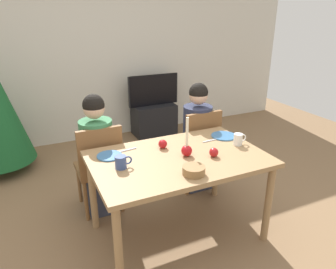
# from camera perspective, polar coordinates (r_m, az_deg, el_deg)

# --- Properties ---
(ground_plane) EXTENTS (7.68, 7.68, 0.00)m
(ground_plane) POSITION_cam_1_polar(r_m,az_deg,el_deg) (2.97, 1.70, -17.15)
(ground_plane) COLOR brown
(back_wall) EXTENTS (6.40, 0.10, 2.60)m
(back_wall) POSITION_cam_1_polar(r_m,az_deg,el_deg) (4.81, -12.55, 14.55)
(back_wall) COLOR beige
(back_wall) RESTS_ON ground
(dining_table) EXTENTS (1.40, 0.90, 0.75)m
(dining_table) POSITION_cam_1_polar(r_m,az_deg,el_deg) (2.60, 1.87, -5.65)
(dining_table) COLOR #99754C
(dining_table) RESTS_ON ground
(chair_left) EXTENTS (0.40, 0.40, 0.90)m
(chair_left) POSITION_cam_1_polar(r_m,az_deg,el_deg) (3.04, -12.20, -5.22)
(chair_left) COLOR brown
(chair_left) RESTS_ON ground
(chair_right) EXTENTS (0.40, 0.40, 0.90)m
(chair_right) POSITION_cam_1_polar(r_m,az_deg,el_deg) (3.39, 5.44, -1.87)
(chair_right) COLOR brown
(chair_right) RESTS_ON ground
(person_left_child) EXTENTS (0.30, 0.30, 1.17)m
(person_left_child) POSITION_cam_1_polar(r_m,az_deg,el_deg) (3.04, -12.43, -3.99)
(person_left_child) COLOR #33384C
(person_left_child) RESTS_ON ground
(person_right_child) EXTENTS (0.30, 0.30, 1.17)m
(person_right_child) POSITION_cam_1_polar(r_m,az_deg,el_deg) (3.39, 5.20, -0.78)
(person_right_child) COLOR #33384C
(person_right_child) RESTS_ON ground
(tv_stand) EXTENTS (0.64, 0.40, 0.48)m
(tv_stand) POSITION_cam_1_polar(r_m,az_deg,el_deg) (4.98, -2.54, 2.72)
(tv_stand) COLOR black
(tv_stand) RESTS_ON ground
(tv) EXTENTS (0.79, 0.05, 0.46)m
(tv) POSITION_cam_1_polar(r_m,az_deg,el_deg) (4.85, -2.63, 7.98)
(tv) COLOR black
(tv) RESTS_ON tv_stand
(candle_centerpiece) EXTENTS (0.09, 0.09, 0.33)m
(candle_centerpiece) POSITION_cam_1_polar(r_m,az_deg,el_deg) (2.55, 3.39, -2.47)
(candle_centerpiece) COLOR red
(candle_centerpiece) RESTS_ON dining_table
(plate_left) EXTENTS (0.20, 0.20, 0.01)m
(plate_left) POSITION_cam_1_polar(r_m,az_deg,el_deg) (2.61, -10.47, -3.78)
(plate_left) COLOR teal
(plate_left) RESTS_ON dining_table
(plate_right) EXTENTS (0.23, 0.23, 0.01)m
(plate_right) POSITION_cam_1_polar(r_m,az_deg,el_deg) (3.00, 10.00, -0.25)
(plate_right) COLOR teal
(plate_right) RESTS_ON dining_table
(mug_left) EXTENTS (0.13, 0.09, 0.10)m
(mug_left) POSITION_cam_1_polar(r_m,az_deg,el_deg) (2.39, -8.40, -4.92)
(mug_left) COLOR #33477F
(mug_left) RESTS_ON dining_table
(mug_right) EXTENTS (0.12, 0.08, 0.10)m
(mug_right) POSITION_cam_1_polar(r_m,az_deg,el_deg) (2.83, 12.53, -0.85)
(mug_right) COLOR white
(mug_right) RESTS_ON dining_table
(fork_left) EXTENTS (0.18, 0.04, 0.01)m
(fork_left) POSITION_cam_1_polar(r_m,az_deg,el_deg) (2.69, -7.46, -2.82)
(fork_left) COLOR silver
(fork_left) RESTS_ON dining_table
(fork_right) EXTENTS (0.18, 0.03, 0.01)m
(fork_right) POSITION_cam_1_polar(r_m,az_deg,el_deg) (2.89, 7.77, -1.04)
(fork_right) COLOR silver
(fork_right) RESTS_ON dining_table
(bowl_walnuts) EXTENTS (0.16, 0.16, 0.06)m
(bowl_walnuts) POSITION_cam_1_polar(r_m,az_deg,el_deg) (2.30, 4.64, -6.43)
(bowl_walnuts) COLOR olive
(bowl_walnuts) RESTS_ON dining_table
(apple_near_candle) EXTENTS (0.08, 0.08, 0.08)m
(apple_near_candle) POSITION_cam_1_polar(r_m,az_deg,el_deg) (2.70, -0.95, -1.72)
(apple_near_candle) COLOR #AF161A
(apple_near_candle) RESTS_ON dining_table
(apple_by_left_plate) EXTENTS (0.07, 0.07, 0.07)m
(apple_by_left_plate) POSITION_cam_1_polar(r_m,az_deg,el_deg) (2.58, 8.22, -3.17)
(apple_by_left_plate) COLOR #B01A1C
(apple_by_left_plate) RESTS_ON dining_table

